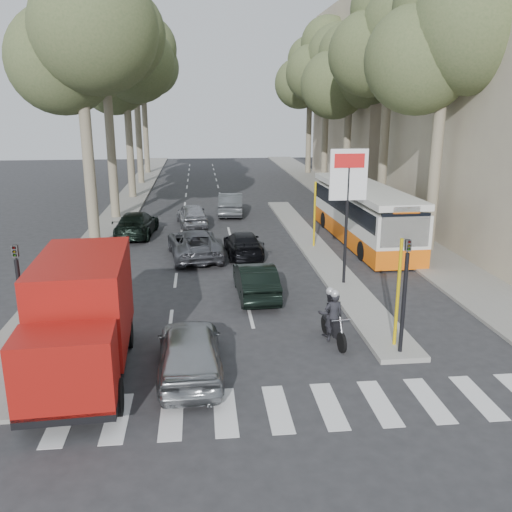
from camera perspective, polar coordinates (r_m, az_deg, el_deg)
The scene contains 30 objects.
ground at distance 17.54m, azimuth 3.02°, elevation -8.80°, with size 120.00×120.00×0.00m, color #28282B.
sidewalk_right at distance 42.87m, azimuth 9.26°, elevation 5.85°, with size 3.20×70.00×0.12m, color gray.
median_left at distance 44.68m, azimuth -12.96°, elevation 6.05°, with size 2.40×64.00×0.12m, color gray.
traffic_island at distance 28.31m, azimuth 6.08°, elevation 0.92°, with size 1.50×26.00×0.16m, color gray.
building_far at distance 52.94m, azimuth 14.56°, elevation 16.05°, with size 11.00×20.00×16.00m, color #B7A88E.
billboard at distance 21.85m, azimuth 9.61°, elevation 6.10°, with size 1.50×12.10×5.60m.
traffic_light_island at distance 16.12m, azimuth 15.49°, elevation -2.15°, with size 0.16×0.41×3.60m.
traffic_light_left at distance 16.31m, azimuth -23.67°, elevation -2.73°, with size 0.16×0.41×3.60m.
tree_l_a at distance 28.53m, azimuth -17.92°, elevation 21.28°, with size 7.40×7.20×14.10m.
tree_l_b at distance 36.46m, azimuth -15.54°, elevation 21.19°, with size 7.40×7.20×14.88m.
tree_l_c at distance 44.26m, azimuth -13.46°, elevation 18.92°, with size 7.40×7.20×13.71m.
tree_l_d at distance 52.32m, azimuth -12.57°, elevation 20.32°, with size 7.40×7.20×15.66m.
tree_l_e at distance 60.20m, azimuth -11.75°, elevation 18.73°, with size 7.40×7.20×14.49m.
tree_r_a at distance 28.55m, azimuth 19.61°, elevation 21.14°, with size 7.40×7.20×14.10m.
tree_r_b at distance 36.10m, azimuth 14.18°, elevation 21.89°, with size 7.40×7.20×15.27m.
tree_r_c at distance 43.51m, azimuth 10.02°, elevation 18.71°, with size 7.40×7.20×13.32m.
tree_r_d at distance 51.36m, azimuth 7.66°, elevation 19.86°, with size 7.40×7.20×14.88m.
tree_r_e at distance 59.13m, azimuth 5.84°, elevation 18.69°, with size 7.40×7.20×14.10m.
silver_hatchback at distance 15.23m, azimuth -6.99°, elevation -9.81°, with size 1.75×4.36×1.48m, color #979B9F.
dark_hatchback at distance 21.08m, azimuth -0.05°, elevation -2.53°, with size 1.42×4.07×1.34m, color black.
queue_car_a at distance 26.54m, azimuth -6.50°, elevation 1.28°, with size 2.31×5.01×1.39m, color #505258.
queue_car_b at distance 26.74m, azimuth -1.35°, elevation 1.28°, with size 1.69×4.15×1.20m, color black.
queue_car_c at distance 33.61m, azimuth -6.76°, elevation 4.34°, with size 1.64×4.08×1.39m, color #98999F.
queue_car_d at distance 36.80m, azimuth -2.68°, elevation 5.50°, with size 1.57×4.52×1.49m, color #53575C.
queue_car_e at distance 31.51m, azimuth -12.46°, elevation 3.31°, with size 1.95×4.80×1.39m, color black.
red_truck at distance 15.50m, azimuth -17.88°, elevation -6.10°, with size 2.61×6.20×3.25m.
city_bus at distance 30.01m, azimuth 11.16°, elevation 4.57°, with size 2.86×11.73×3.07m.
motorcycle at distance 17.41m, azimuth 7.95°, elevation -6.28°, with size 0.81×2.07×1.76m.
pedestrian_near at distance 29.81m, azimuth 17.71°, elevation 2.82°, with size 1.02×0.50×1.75m, color #473652.
pedestrian_far at distance 26.57m, azimuth 16.56°, elevation 1.36°, with size 1.11×0.49×1.71m, color #64594B.
Camera 1 is at (-2.57, -15.75, 7.29)m, focal length 38.00 mm.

